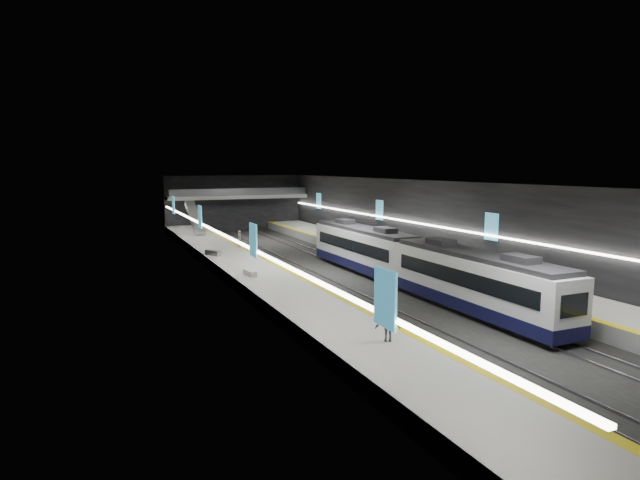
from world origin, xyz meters
name	(u,v)px	position (x,y,z in m)	size (l,w,h in m)	color
ground	(337,273)	(0.00, 0.00, 0.00)	(70.00, 70.00, 0.00)	black
ceiling	(338,182)	(0.00, 0.00, 8.00)	(20.00, 70.00, 0.04)	beige
wall_left	(224,234)	(-10.00, 0.00, 4.00)	(0.04, 70.00, 8.00)	black
wall_right	(433,223)	(10.00, 0.00, 4.00)	(0.04, 70.00, 8.00)	black
wall_back	(235,203)	(0.00, 35.00, 4.00)	(20.00, 0.04, 8.00)	black
platform_left	(255,275)	(-7.50, 0.00, 0.50)	(5.00, 70.00, 1.00)	slate
tile_surface_left	(255,268)	(-7.50, 0.00, 1.01)	(5.00, 70.00, 0.02)	#A8A8A3
tactile_strip_left	(280,266)	(-5.30, 0.00, 1.02)	(0.60, 70.00, 0.02)	yellow
platform_right	(410,262)	(7.50, 0.00, 0.50)	(5.00, 70.00, 1.00)	slate
tile_surface_right	(410,256)	(7.50, 0.00, 1.01)	(5.00, 70.00, 0.02)	#A8A8A3
tactile_strip_right	(390,258)	(5.30, 0.00, 1.02)	(0.60, 70.00, 0.02)	yellow
rails	(337,273)	(0.00, 0.00, 0.06)	(6.52, 70.00, 0.12)	gray
train	(410,261)	(2.50, -7.67, 2.20)	(2.69, 30.04, 3.60)	#0E0E33
ad_posters	(333,221)	(0.00, 1.00, 4.50)	(19.94, 53.50, 2.20)	#46ADD4
cove_light_left	(226,236)	(-9.80, 0.00, 3.80)	(0.25, 68.60, 0.12)	white
cove_light_right	(431,225)	(9.80, 0.00, 3.80)	(0.25, 68.60, 0.12)	white
mezzanine_bridge	(238,197)	(0.00, 32.93, 5.04)	(20.00, 3.00, 1.50)	gray
escalator	(195,218)	(-7.50, 26.00, 2.90)	(1.20, 8.00, 0.60)	#99999E
bench_left_near	(250,273)	(-8.66, -2.63, 1.21)	(0.48, 1.71, 0.42)	#99999E
bench_left_far	(213,253)	(-9.20, 7.75, 1.24)	(0.55, 1.96, 0.48)	#99999E
bench_right_near	(485,267)	(9.50, -7.99, 1.21)	(0.48, 1.71, 0.42)	#99999E
bench_right_far	(409,251)	(8.55, 1.73, 1.20)	(0.45, 1.62, 0.40)	#99999E
passenger_right_a	(541,285)	(6.44, -16.73, 1.79)	(0.58, 0.38, 1.58)	#B65544
passenger_left_a	(239,239)	(-5.50, 12.14, 1.86)	(1.00, 0.42, 1.71)	beige
passenger_left_b	(388,323)	(-6.96, -20.32, 1.94)	(1.21, 0.70, 1.87)	#38393F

